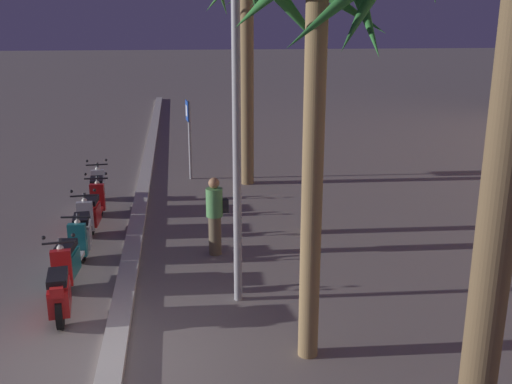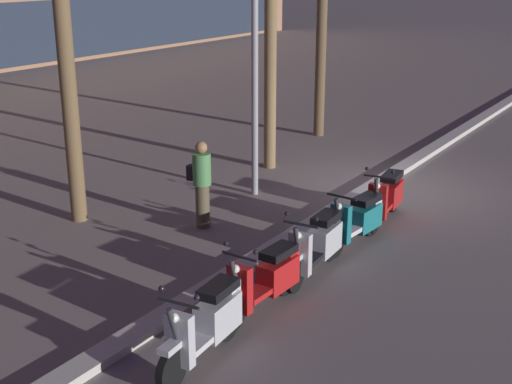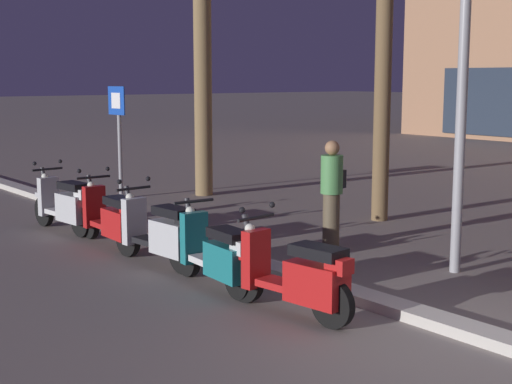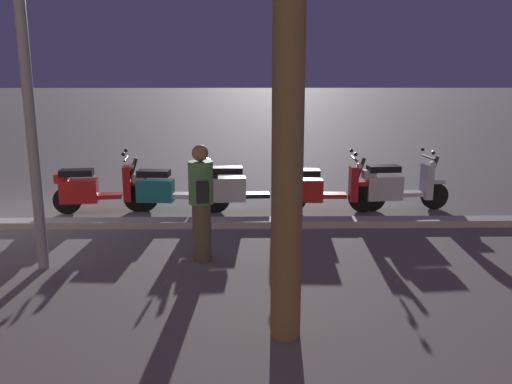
{
  "view_description": "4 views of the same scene",
  "coord_description": "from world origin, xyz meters",
  "px_view_note": "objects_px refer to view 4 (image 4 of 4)",
  "views": [
    {
      "loc": [
        7.35,
        1.3,
        4.62
      ],
      "look_at": [
        -3.92,
        2.84,
        1.32
      ],
      "focal_mm": 41.01,
      "sensor_mm": 36.0,
      "label": 1
    },
    {
      "loc": [
        -13.42,
        -5.4,
        4.69
      ],
      "look_at": [
        -5.06,
        0.09,
        1.34
      ],
      "focal_mm": 48.34,
      "sensor_mm": 36.0,
      "label": 2
    },
    {
      "loc": [
        4.09,
        -5.81,
        2.57
      ],
      "look_at": [
        -3.27,
        -0.02,
        1.13
      ],
      "focal_mm": 51.88,
      "sensor_mm": 36.0,
      "label": 3
    },
    {
      "loc": [
        -4.58,
        9.03,
        2.55
      ],
      "look_at": [
        -4.7,
        2.72,
        1.15
      ],
      "focal_mm": 36.88,
      "sensor_mm": 36.0,
      "label": 4
    }
  ],
  "objects_px": {
    "scooter_teal_tail_end": "(169,189)",
    "pedestrian_window_shopping": "(201,201)",
    "scooter_silver_gap_after_mid": "(243,188)",
    "scooter_red_mid_rear": "(94,189)",
    "scooter_red_last_in_row": "(320,189)",
    "scooter_silver_second_in_line": "(397,186)"
  },
  "relations": [
    {
      "from": "scooter_teal_tail_end",
      "to": "pedestrian_window_shopping",
      "type": "bearing_deg",
      "value": 107.08
    },
    {
      "from": "scooter_teal_tail_end",
      "to": "scooter_silver_gap_after_mid",
      "type": "bearing_deg",
      "value": 178.65
    },
    {
      "from": "scooter_silver_gap_after_mid",
      "to": "pedestrian_window_shopping",
      "type": "xyz_separation_m",
      "value": [
        0.55,
        2.71,
        0.4
      ]
    },
    {
      "from": "scooter_teal_tail_end",
      "to": "scooter_red_mid_rear",
      "type": "distance_m",
      "value": 1.4
    },
    {
      "from": "scooter_teal_tail_end",
      "to": "scooter_red_last_in_row",
      "type": "bearing_deg",
      "value": 178.93
    },
    {
      "from": "scooter_silver_second_in_line",
      "to": "pedestrian_window_shopping",
      "type": "xyz_separation_m",
      "value": [
        3.51,
        2.78,
        0.4
      ]
    },
    {
      "from": "scooter_teal_tail_end",
      "to": "pedestrian_window_shopping",
      "type": "distance_m",
      "value": 2.91
    },
    {
      "from": "scooter_red_last_in_row",
      "to": "scooter_teal_tail_end",
      "type": "relative_size",
      "value": 1.05
    },
    {
      "from": "scooter_red_last_in_row",
      "to": "pedestrian_window_shopping",
      "type": "xyz_separation_m",
      "value": [
        2.02,
        2.69,
        0.42
      ]
    },
    {
      "from": "scooter_silver_gap_after_mid",
      "to": "scooter_teal_tail_end",
      "type": "height_order",
      "value": "scooter_silver_gap_after_mid"
    },
    {
      "from": "scooter_red_last_in_row",
      "to": "scooter_silver_gap_after_mid",
      "type": "xyz_separation_m",
      "value": [
        1.47,
        -0.02,
        0.02
      ]
    },
    {
      "from": "scooter_red_last_in_row",
      "to": "pedestrian_window_shopping",
      "type": "distance_m",
      "value": 3.39
    },
    {
      "from": "scooter_teal_tail_end",
      "to": "pedestrian_window_shopping",
      "type": "height_order",
      "value": "pedestrian_window_shopping"
    },
    {
      "from": "scooter_silver_second_in_line",
      "to": "scooter_silver_gap_after_mid",
      "type": "bearing_deg",
      "value": 1.18
    },
    {
      "from": "scooter_silver_second_in_line",
      "to": "scooter_teal_tail_end",
      "type": "height_order",
      "value": "scooter_silver_second_in_line"
    },
    {
      "from": "scooter_red_last_in_row",
      "to": "scooter_red_mid_rear",
      "type": "bearing_deg",
      "value": 0.07
    },
    {
      "from": "scooter_silver_gap_after_mid",
      "to": "scooter_teal_tail_end",
      "type": "bearing_deg",
      "value": -1.35
    },
    {
      "from": "scooter_teal_tail_end",
      "to": "pedestrian_window_shopping",
      "type": "relative_size",
      "value": 1.07
    },
    {
      "from": "scooter_red_last_in_row",
      "to": "scooter_silver_gap_after_mid",
      "type": "distance_m",
      "value": 1.47
    },
    {
      "from": "scooter_silver_second_in_line",
      "to": "scooter_red_mid_rear",
      "type": "distance_m",
      "value": 5.75
    },
    {
      "from": "scooter_red_last_in_row",
      "to": "scooter_silver_gap_after_mid",
      "type": "relative_size",
      "value": 1.0
    },
    {
      "from": "scooter_silver_gap_after_mid",
      "to": "pedestrian_window_shopping",
      "type": "relative_size",
      "value": 1.13
    }
  ]
}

